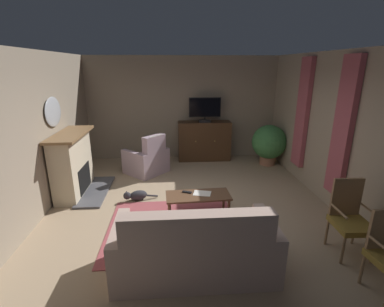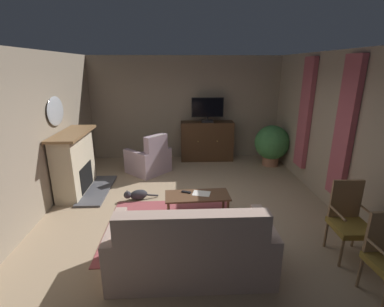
# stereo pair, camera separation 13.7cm
# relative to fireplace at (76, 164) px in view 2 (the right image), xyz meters

# --- Properties ---
(ground_plane) EXTENTS (5.79, 7.00, 0.04)m
(ground_plane) POSITION_rel_fireplace_xyz_m (2.32, -0.95, -0.63)
(ground_plane) COLOR tan
(wall_back) EXTENTS (5.79, 0.10, 2.80)m
(wall_back) POSITION_rel_fireplace_xyz_m (2.32, 2.30, 0.79)
(wall_back) COLOR gray
(wall_back) RESTS_ON ground_plane
(wall_left) EXTENTS (0.10, 7.00, 2.80)m
(wall_left) POSITION_rel_fireplace_xyz_m (-0.33, -0.95, 0.79)
(wall_left) COLOR gray
(wall_left) RESTS_ON ground_plane
(wall_right_with_window) EXTENTS (0.10, 7.00, 2.80)m
(wall_right_with_window) POSITION_rel_fireplace_xyz_m (4.96, -0.95, 0.79)
(wall_right_with_window) COLOR gray
(wall_right_with_window) RESTS_ON ground_plane
(curtain_panel_near) EXTENTS (0.10, 0.44, 2.35)m
(curtain_panel_near) POSITION_rel_fireplace_xyz_m (4.85, -1.12, 0.93)
(curtain_panel_near) COLOR #A34C56
(curtain_panel_far) EXTENTS (0.10, 0.44, 2.35)m
(curtain_panel_far) POSITION_rel_fireplace_xyz_m (4.85, 0.38, 0.93)
(curtain_panel_far) COLOR #A34C56
(rug_central) EXTENTS (2.10, 1.87, 0.01)m
(rug_central) POSITION_rel_fireplace_xyz_m (1.98, -1.49, -0.60)
(rug_central) COLOR #9E474C
(rug_central) RESTS_ON ground_plane
(fireplace) EXTENTS (0.89, 1.49, 1.28)m
(fireplace) POSITION_rel_fireplace_xyz_m (0.00, 0.00, 0.00)
(fireplace) COLOR #4C4C51
(fireplace) RESTS_ON ground_plane
(wall_mirror_oval) EXTENTS (0.06, 0.74, 0.57)m
(wall_mirror_oval) POSITION_rel_fireplace_xyz_m (-0.25, 0.00, 1.09)
(wall_mirror_oval) COLOR #B2B7BF
(tv_cabinet) EXTENTS (1.43, 0.48, 1.08)m
(tv_cabinet) POSITION_rel_fireplace_xyz_m (2.89, 1.95, -0.09)
(tv_cabinet) COLOR black
(tv_cabinet) RESTS_ON ground_plane
(television) EXTENTS (0.85, 0.20, 0.65)m
(television) POSITION_rel_fireplace_xyz_m (2.89, 1.90, 0.82)
(television) COLOR black
(television) RESTS_ON tv_cabinet
(coffee_table) EXTENTS (1.13, 0.53, 0.41)m
(coffee_table) POSITION_rel_fireplace_xyz_m (2.43, -1.13, -0.25)
(coffee_table) COLOR brown
(coffee_table) RESTS_ON ground_plane
(tv_remote) EXTENTS (0.18, 0.11, 0.02)m
(tv_remote) POSITION_rel_fireplace_xyz_m (2.25, -1.03, -0.19)
(tv_remote) COLOR black
(tv_remote) RESTS_ON coffee_table
(folded_newspaper) EXTENTS (0.34, 0.29, 0.01)m
(folded_newspaper) POSITION_rel_fireplace_xyz_m (2.51, -1.08, -0.20)
(folded_newspaper) COLOR silver
(folded_newspaper) RESTS_ON coffee_table
(sofa_floral) EXTENTS (2.02, 0.91, 1.01)m
(sofa_floral) POSITION_rel_fireplace_xyz_m (2.26, -2.54, -0.27)
(sofa_floral) COLOR #BC9E8E
(sofa_floral) RESTS_ON ground_plane
(armchair_angled_to_table) EXTENTS (1.18, 1.18, 1.00)m
(armchair_angled_to_table) POSITION_rel_fireplace_xyz_m (1.39, 1.04, -0.29)
(armchair_angled_to_table) COLOR #AD93A3
(armchair_angled_to_table) RESTS_ON ground_plane
(side_chair_far_end) EXTENTS (0.49, 0.50, 1.05)m
(side_chair_far_end) POSITION_rel_fireplace_xyz_m (4.44, -2.24, -0.07)
(side_chair_far_end) COLOR olive
(side_chair_far_end) RESTS_ON ground_plane
(potted_plant_small_fern_corner) EXTENTS (0.89, 0.89, 1.07)m
(potted_plant_small_fern_corner) POSITION_rel_fireplace_xyz_m (4.55, 1.43, -0.02)
(potted_plant_small_fern_corner) COLOR #99664C
(potted_plant_small_fern_corner) RESTS_ON ground_plane
(cat) EXTENTS (0.66, 0.29, 0.22)m
(cat) POSITION_rel_fireplace_xyz_m (1.28, -0.45, -0.51)
(cat) COLOR #2D2D33
(cat) RESTS_ON ground_plane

